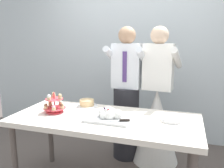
# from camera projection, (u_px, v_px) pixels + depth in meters

# --- Properties ---
(rear_wall) EXTENTS (5.20, 0.10, 2.90)m
(rear_wall) POSITION_uv_depth(u_px,v_px,m) (137.00, 43.00, 3.49)
(rear_wall) COLOR silver
(rear_wall) RESTS_ON ground_plane
(dessert_table) EXTENTS (1.80, 0.80, 0.78)m
(dessert_table) POSITION_uv_depth(u_px,v_px,m) (104.00, 124.00, 2.26)
(dessert_table) COLOR silver
(dessert_table) RESTS_ON ground_plane
(cupcake_stand) EXTENTS (0.23, 0.23, 0.21)m
(cupcake_stand) POSITION_uv_depth(u_px,v_px,m) (54.00, 105.00, 2.38)
(cupcake_stand) COLOR #D83F4C
(cupcake_stand) RESTS_ON dessert_table
(main_cake_tray) EXTENTS (0.43, 0.32, 0.13)m
(main_cake_tray) POSITION_uv_depth(u_px,v_px,m) (109.00, 115.00, 2.18)
(main_cake_tray) COLOR silver
(main_cake_tray) RESTS_ON dessert_table
(plate_stack) EXTENTS (0.20, 0.20, 0.04)m
(plate_stack) POSITION_uv_depth(u_px,v_px,m) (172.00, 119.00, 2.14)
(plate_stack) COLOR white
(plate_stack) RESTS_ON dessert_table
(round_cake) EXTENTS (0.24, 0.24, 0.08)m
(round_cake) POSITION_uv_depth(u_px,v_px,m) (87.00, 103.00, 2.59)
(round_cake) COLOR white
(round_cake) RESTS_ON dessert_table
(person_groom) EXTENTS (0.46, 0.49, 1.66)m
(person_groom) POSITION_uv_depth(u_px,v_px,m) (126.00, 101.00, 2.92)
(person_groom) COLOR #232328
(person_groom) RESTS_ON ground_plane
(person_bride) EXTENTS (0.56, 0.56, 1.66)m
(person_bride) POSITION_uv_depth(u_px,v_px,m) (156.00, 116.00, 2.84)
(person_bride) COLOR white
(person_bride) RESTS_ON ground_plane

